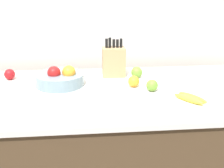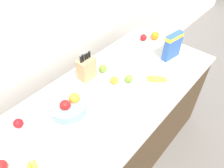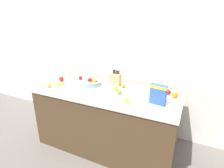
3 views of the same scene
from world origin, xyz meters
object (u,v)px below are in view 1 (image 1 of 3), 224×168
at_px(orange_front_right, 134,81).
at_px(apple_front, 10,74).
at_px(apple_by_knife_block, 152,85).
at_px(apple_near_bananas, 137,72).
at_px(banana_bunch_left, 191,98).
at_px(knife_block, 114,61).
at_px(fruit_bowl, 60,79).

bearing_deg(orange_front_right, apple_front, 164.31).
height_order(apple_front, apple_by_knife_block, same).
xyz_separation_m(apple_front, orange_front_right, (0.77, -0.22, -0.00)).
height_order(apple_front, orange_front_right, same).
bearing_deg(orange_front_right, apple_near_bananas, 74.35).
distance_m(apple_front, apple_near_bananas, 0.82).
xyz_separation_m(banana_bunch_left, apple_front, (-1.04, 0.47, 0.02)).
relative_size(knife_block, apple_near_bananas, 4.07).
relative_size(banana_bunch_left, orange_front_right, 2.75).
bearing_deg(apple_near_bananas, orange_front_right, -105.65).
bearing_deg(apple_front, fruit_bowl, -23.70).
distance_m(apple_front, apple_by_knife_block, 0.92).
relative_size(knife_block, apple_by_knife_block, 4.34).
distance_m(apple_front, orange_front_right, 0.80).
relative_size(knife_block, banana_bunch_left, 1.59).
distance_m(banana_bunch_left, apple_front, 1.14).
xyz_separation_m(knife_block, apple_by_knife_block, (0.19, -0.31, -0.07)).
height_order(apple_by_knife_block, orange_front_right, same).
distance_m(banana_bunch_left, orange_front_right, 0.37).
relative_size(apple_near_bananas, orange_front_right, 1.08).
relative_size(fruit_bowl, orange_front_right, 4.28).
height_order(banana_bunch_left, apple_near_bananas, apple_near_bananas).
xyz_separation_m(fruit_bowl, apple_by_knife_block, (0.54, -0.15, -0.01)).
bearing_deg(apple_by_knife_block, orange_front_right, 138.80).
relative_size(apple_by_knife_block, apple_near_bananas, 0.94).
bearing_deg(apple_near_bananas, apple_by_knife_block, -79.92).
height_order(fruit_bowl, orange_front_right, fruit_bowl).
xyz_separation_m(apple_by_knife_block, apple_near_bananas, (-0.05, 0.26, 0.00)).
relative_size(fruit_bowl, apple_near_bananas, 3.98).
distance_m(knife_block, orange_front_right, 0.25).
relative_size(fruit_bowl, apple_front, 4.23).
xyz_separation_m(fruit_bowl, apple_near_bananas, (0.49, 0.10, -0.01)).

